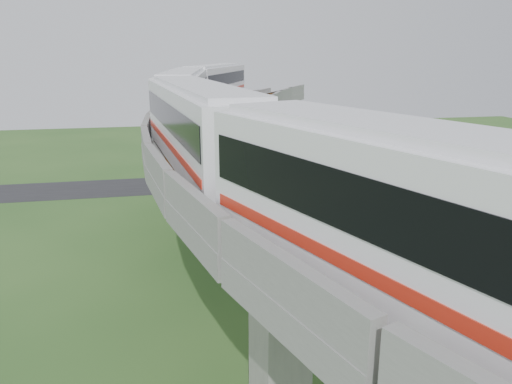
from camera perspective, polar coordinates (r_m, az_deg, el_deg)
ground at (r=32.42m, az=-3.55°, el=-12.55°), size 160.00×160.00×0.00m
dirt_lot at (r=35.25m, az=20.58°, el=-11.11°), size 18.00×26.00×0.04m
asphalt_road at (r=60.40m, az=-7.56°, el=0.93°), size 60.00×8.00×0.03m
viaduct at (r=29.97m, az=3.46°, el=3.59°), size 19.58×73.98×11.40m
metro_train at (r=29.26m, az=-3.42°, el=9.76°), size 10.80×61.34×3.64m
fence at (r=34.60m, az=12.87°, el=-9.63°), size 3.87×38.73×1.50m
tree_0 at (r=55.85m, az=5.15°, el=1.93°), size 2.41×2.41×3.08m
tree_1 at (r=49.09m, az=4.16°, el=0.07°), size 3.20×3.20×3.46m
tree_2 at (r=42.47m, az=4.90°, el=-2.45°), size 2.94×2.94×3.37m
tree_3 at (r=36.29m, az=7.23°, el=-6.23°), size 1.98×1.98×2.69m
tree_4 at (r=30.59m, az=10.55°, el=-10.92°), size 2.42×2.42×2.79m
tree_5 at (r=24.05m, az=20.02°, el=-19.42°), size 2.63×2.63×3.00m
car_red at (r=39.37m, az=22.20°, el=-7.51°), size 3.13×3.14×1.08m
car_dark at (r=45.05m, az=16.82°, el=-3.98°), size 4.25×1.79×1.23m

